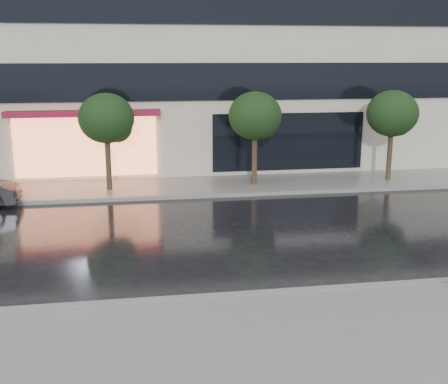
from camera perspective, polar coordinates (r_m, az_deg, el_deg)
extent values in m
plane|color=black|center=(13.84, -0.41, -9.20)|extent=(120.00, 120.00, 0.00)
cube|color=slate|center=(10.94, 2.28, -15.44)|extent=(60.00, 4.50, 0.12)
cube|color=slate|center=(23.55, -4.20, 0.54)|extent=(60.00, 3.50, 0.12)
cube|color=gray|center=(12.91, 0.28, -10.62)|extent=(60.00, 0.25, 0.14)
cube|color=gray|center=(21.85, -3.80, -0.45)|extent=(60.00, 0.25, 0.14)
cube|color=black|center=(24.65, -4.73, 11.08)|extent=(28.00, 0.12, 1.60)
cube|color=black|center=(24.72, -4.88, 18.51)|extent=(28.00, 0.12, 1.60)
cube|color=#FF8C59|center=(24.91, -13.84, 4.51)|extent=(6.00, 0.10, 2.60)
cube|color=maroon|center=(24.40, -14.09, 7.75)|extent=(6.40, 0.70, 0.25)
cube|color=black|center=(25.79, 6.58, 5.12)|extent=(7.00, 0.10, 2.60)
cylinder|color=#33261C|center=(23.04, -11.65, 2.65)|extent=(0.22, 0.22, 2.20)
ellipsoid|color=black|center=(22.76, -11.88, 7.35)|extent=(2.20, 2.20, 1.98)
sphere|color=black|center=(22.99, -10.81, 6.45)|extent=(1.20, 1.20, 1.20)
cylinder|color=#33261C|center=(23.54, 3.11, 3.14)|extent=(0.22, 0.22, 2.20)
ellipsoid|color=black|center=(23.27, 3.17, 7.74)|extent=(2.20, 2.20, 1.98)
sphere|color=black|center=(23.59, 4.01, 6.84)|extent=(1.20, 1.20, 1.20)
cylinder|color=#33261C|center=(25.48, 16.44, 3.40)|extent=(0.22, 0.22, 2.20)
ellipsoid|color=black|center=(25.23, 16.73, 7.65)|extent=(2.20, 2.20, 1.98)
sphere|color=black|center=(25.62, 17.29, 6.80)|extent=(1.20, 1.20, 1.20)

